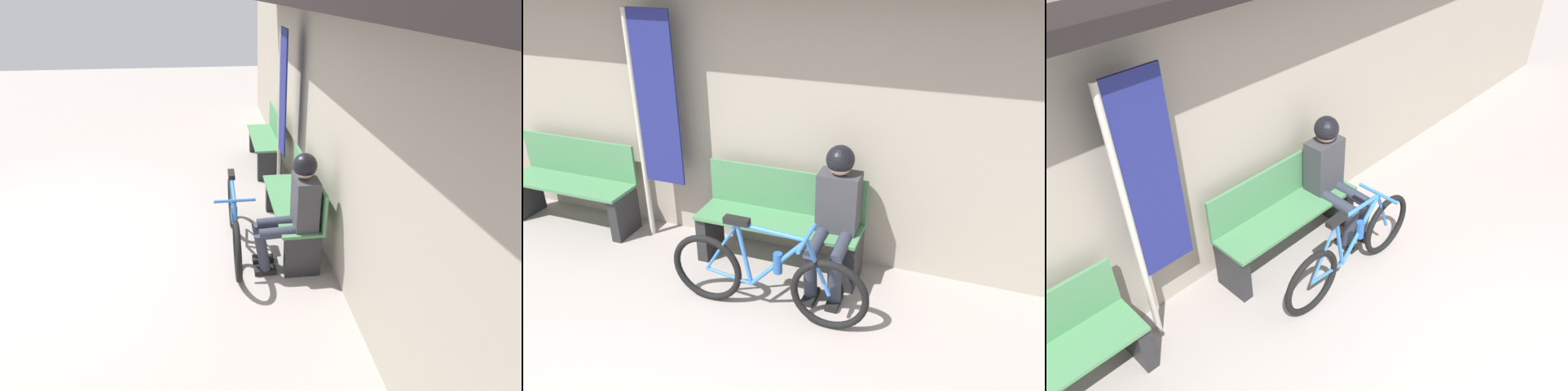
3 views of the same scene
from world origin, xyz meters
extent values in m
cube|color=#9E9384|center=(0.00, 2.94, 1.60)|extent=(12.00, 0.12, 3.20)
cube|color=#477F51|center=(0.01, 2.55, 0.46)|extent=(1.46, 0.42, 0.03)
cube|color=#477F51|center=(0.01, 2.74, 0.68)|extent=(1.46, 0.03, 0.40)
cube|color=#232326|center=(-0.67, 2.55, 0.22)|extent=(0.10, 0.36, 0.45)
cube|color=#232326|center=(0.69, 2.55, 0.22)|extent=(0.10, 0.36, 0.45)
torus|color=black|center=(-0.36, 1.91, 0.30)|extent=(0.61, 0.06, 0.61)
torus|color=black|center=(0.65, 1.91, 0.30)|extent=(0.61, 0.06, 0.61)
cylinder|color=blue|center=(0.20, 1.91, 0.76)|extent=(0.55, 0.03, 0.06)
cylinder|color=blue|center=(0.25, 1.91, 0.49)|extent=(0.47, 0.03, 0.52)
cylinder|color=blue|center=(-0.03, 1.91, 0.51)|extent=(0.13, 0.03, 0.53)
cylinder|color=blue|center=(-0.17, 1.91, 0.28)|extent=(0.39, 0.03, 0.08)
cylinder|color=blue|center=(-0.22, 1.91, 0.54)|extent=(0.30, 0.02, 0.48)
cylinder|color=blue|center=(0.56, 1.91, 0.52)|extent=(0.21, 0.03, 0.45)
cube|color=black|center=(-0.08, 1.91, 0.80)|extent=(0.20, 0.07, 0.05)
cylinder|color=blue|center=(0.47, 1.91, 0.76)|extent=(0.03, 0.40, 0.03)
cylinder|color=#235199|center=(0.25, 1.91, 0.49)|extent=(0.07, 0.07, 0.17)
cylinder|color=#2D3342|center=(0.43, 2.34, 0.47)|extent=(0.11, 0.42, 0.13)
cylinder|color=#2D3342|center=(0.43, 2.16, 0.26)|extent=(0.11, 0.17, 0.42)
cube|color=black|center=(0.43, 2.19, 0.03)|extent=(0.10, 0.22, 0.06)
cylinder|color=#2D3342|center=(0.63, 2.34, 0.47)|extent=(0.11, 0.42, 0.13)
cylinder|color=#2D3342|center=(0.63, 2.16, 0.26)|extent=(0.11, 0.17, 0.42)
cube|color=black|center=(0.63, 2.19, 0.03)|extent=(0.10, 0.22, 0.06)
cube|color=#38383D|center=(0.53, 2.59, 0.73)|extent=(0.34, 0.22, 0.51)
sphere|color=tan|center=(0.53, 2.57, 1.09)|extent=(0.20, 0.20, 0.20)
sphere|color=black|center=(0.53, 2.57, 1.12)|extent=(0.23, 0.23, 0.23)
cube|color=#477F51|center=(-2.24, 2.55, 0.46)|extent=(1.34, 0.42, 0.03)
cube|color=#477F51|center=(-2.24, 2.74, 0.68)|extent=(1.34, 0.03, 0.40)
cube|color=#232326|center=(-2.86, 2.55, 0.22)|extent=(0.10, 0.36, 0.45)
cube|color=#232326|center=(-1.62, 2.55, 0.22)|extent=(0.10, 0.36, 0.45)
cylinder|color=#B7B2A8|center=(-1.38, 2.65, 1.08)|extent=(0.05, 0.05, 2.17)
cube|color=navy|center=(-1.16, 2.65, 1.39)|extent=(0.40, 0.02, 1.56)
camera|label=1|loc=(3.92, 1.74, 2.56)|focal=28.00mm
camera|label=2|loc=(1.38, -1.04, 2.67)|focal=35.00mm
camera|label=3|loc=(-2.49, -0.04, 3.36)|focal=35.00mm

